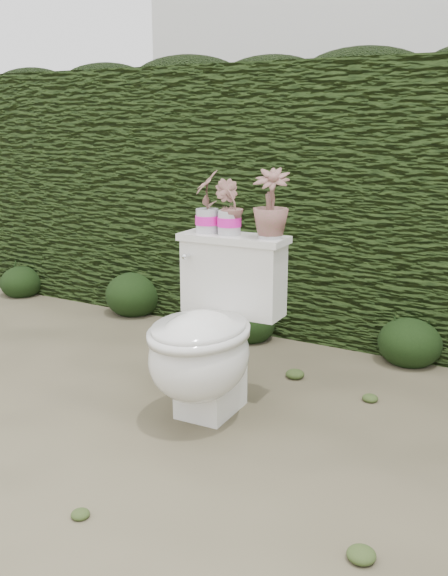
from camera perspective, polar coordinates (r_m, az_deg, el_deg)
The scene contains 10 objects.
ground at distance 2.90m, azimuth 0.32°, elevation -11.45°, with size 60.00×60.00×0.00m, color #756C50.
hedge at distance 4.11m, azimuth 11.44°, elevation 7.69°, with size 8.00×1.00×1.60m, color #2D4416.
toilet at distance 2.82m, azimuth -1.38°, elevation -4.46°, with size 0.51×0.69×0.78m.
potted_plant_left at distance 2.96m, azimuth -1.52°, elevation 7.55°, with size 0.14×0.10×0.27m, color #2A6820.
potted_plant_center at distance 2.91m, azimuth 0.47°, elevation 7.06°, with size 0.13×0.10×0.23m, color #2A6820.
potted_plant_right at distance 2.82m, azimuth 4.17°, elevation 7.34°, with size 0.16×0.16×0.29m, color #2A6820.
liriope_clump_0 at distance 5.06m, azimuth -17.60°, elevation 0.78°, with size 0.31×0.31×0.25m, color black.
liriope_clump_1 at distance 4.41m, azimuth -8.02°, elevation -0.23°, with size 0.39×0.39×0.31m, color black.
liriope_clump_2 at distance 3.85m, azimuth 2.29°, elevation -2.81°, with size 0.31×0.31×0.24m, color black.
liriope_clump_3 at distance 3.63m, azimuth 16.23°, elevation -4.25°, with size 0.35×0.35×0.28m, color black.
Camera 1 is at (1.28, -2.27, 1.28)m, focal length 40.00 mm.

